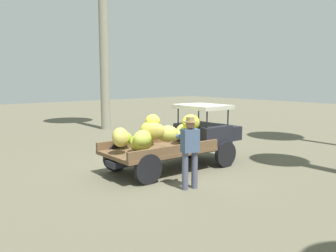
% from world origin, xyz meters
% --- Properties ---
extents(ground_plane, '(60.00, 60.00, 0.00)m').
position_xyz_m(ground_plane, '(0.00, 0.00, 0.00)').
color(ground_plane, '#615D48').
extents(truck, '(4.53, 1.90, 1.83)m').
position_xyz_m(truck, '(0.28, -0.06, 0.91)').
color(truck, black).
rests_on(truck, ground).
extents(farmer, '(0.53, 0.49, 1.73)m').
position_xyz_m(farmer, '(-0.84, -1.72, 0.99)').
color(farmer, '#4F5268').
rests_on(farmer, ground).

